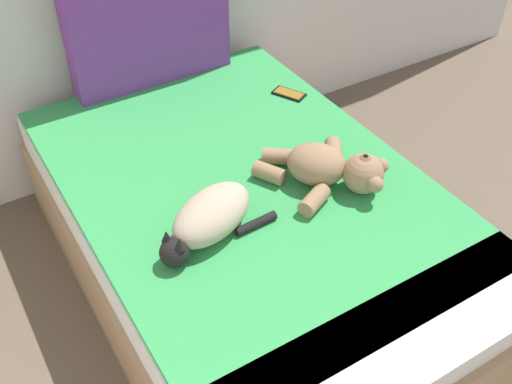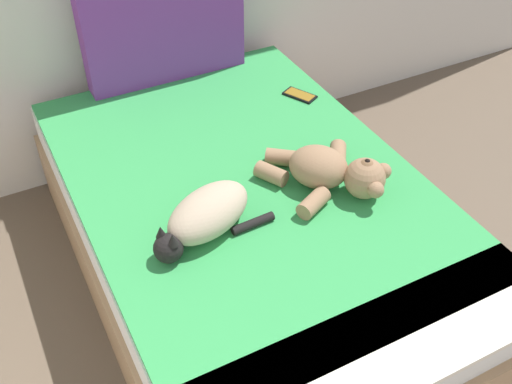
{
  "view_description": "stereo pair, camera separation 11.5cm",
  "coord_description": "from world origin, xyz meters",
  "px_view_note": "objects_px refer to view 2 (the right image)",
  "views": [
    {
      "loc": [
        0.78,
        1.69,
        1.99
      ],
      "look_at": [
        1.65,
        3.11,
        0.55
      ],
      "focal_mm": 42.54,
      "sensor_mm": 36.0,
      "label": 1
    },
    {
      "loc": [
        0.88,
        1.63,
        1.99
      ],
      "look_at": [
        1.65,
        3.11,
        0.55
      ],
      "focal_mm": 42.54,
      "sensor_mm": 36.0,
      "label": 2
    }
  ],
  "objects_px": {
    "patterned_cushion": "(163,23)",
    "cell_phone": "(300,95)",
    "bed": "(251,235)",
    "teddy_bear": "(331,171)",
    "cat": "(205,216)"
  },
  "relations": [
    {
      "from": "bed",
      "to": "patterned_cushion",
      "type": "distance_m",
      "value": 1.04
    },
    {
      "from": "cat",
      "to": "patterned_cushion",
      "type": "bearing_deg",
      "value": 75.48
    },
    {
      "from": "cell_phone",
      "to": "bed",
      "type": "bearing_deg",
      "value": -136.83
    },
    {
      "from": "cat",
      "to": "teddy_bear",
      "type": "relative_size",
      "value": 0.95
    },
    {
      "from": "cell_phone",
      "to": "patterned_cushion",
      "type": "bearing_deg",
      "value": 136.17
    },
    {
      "from": "patterned_cushion",
      "to": "cell_phone",
      "type": "relative_size",
      "value": 4.54
    },
    {
      "from": "bed",
      "to": "cell_phone",
      "type": "relative_size",
      "value": 11.89
    },
    {
      "from": "cat",
      "to": "teddy_bear",
      "type": "height_order",
      "value": "teddy_bear"
    },
    {
      "from": "teddy_bear",
      "to": "cell_phone",
      "type": "distance_m",
      "value": 0.64
    },
    {
      "from": "bed",
      "to": "patterned_cushion",
      "type": "relative_size",
      "value": 2.62
    },
    {
      "from": "patterned_cushion",
      "to": "cell_phone",
      "type": "distance_m",
      "value": 0.69
    },
    {
      "from": "bed",
      "to": "cat",
      "type": "relative_size",
      "value": 4.42
    },
    {
      "from": "cat",
      "to": "cell_phone",
      "type": "bearing_deg",
      "value": 39.56
    },
    {
      "from": "bed",
      "to": "cat",
      "type": "bearing_deg",
      "value": -148.73
    },
    {
      "from": "cat",
      "to": "cell_phone",
      "type": "relative_size",
      "value": 2.69
    }
  ]
}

